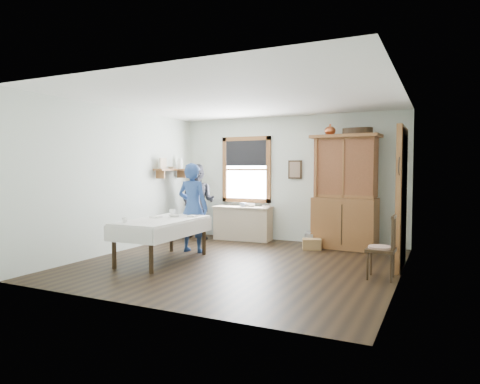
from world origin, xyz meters
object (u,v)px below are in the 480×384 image
(pail, at_px, (311,240))
(wicker_basket, at_px, (312,244))
(woman_blue, at_px, (193,211))
(work_counter, at_px, (243,223))
(china_hutch, at_px, (345,192))
(dining_table, at_px, (162,240))
(figure_dark, at_px, (198,205))
(spindle_chair, at_px, (381,247))

(pail, bearing_deg, wicker_basket, -70.75)
(pail, xyz_separation_m, woman_blue, (-1.87, -1.47, 0.64))
(work_counter, relative_size, china_hutch, 0.58)
(work_counter, relative_size, dining_table, 0.72)
(dining_table, relative_size, figure_dark, 1.15)
(dining_table, relative_size, wicker_basket, 5.06)
(spindle_chair, distance_m, pail, 2.60)
(figure_dark, bearing_deg, pail, -1.10)
(wicker_basket, bearing_deg, work_counter, 164.63)
(wicker_basket, height_order, woman_blue, woman_blue)
(china_hutch, xyz_separation_m, spindle_chair, (0.96, -2.17, -0.66))
(pail, height_order, wicker_basket, pail)
(china_hutch, height_order, woman_blue, china_hutch)
(work_counter, relative_size, wicker_basket, 3.66)
(work_counter, height_order, wicker_basket, work_counter)
(wicker_basket, height_order, figure_dark, figure_dark)
(spindle_chair, xyz_separation_m, figure_dark, (-4.13, 1.86, 0.31))
(spindle_chair, bearing_deg, pail, 129.99)
(dining_table, height_order, pail, dining_table)
(wicker_basket, relative_size, figure_dark, 0.23)
(dining_table, height_order, spindle_chair, spindle_chair)
(pail, distance_m, figure_dark, 2.62)
(china_hutch, relative_size, pail, 8.36)
(pail, bearing_deg, spindle_chair, -51.70)
(pail, bearing_deg, dining_table, -128.45)
(china_hutch, distance_m, spindle_chair, 2.46)
(china_hutch, relative_size, dining_table, 1.25)
(spindle_chair, bearing_deg, wicker_basket, 132.23)
(china_hutch, bearing_deg, dining_table, -131.67)
(spindle_chair, height_order, woman_blue, woman_blue)
(pail, relative_size, figure_dark, 0.17)
(work_counter, relative_size, pail, 4.84)
(wicker_basket, distance_m, woman_blue, 2.39)
(work_counter, xyz_separation_m, figure_dark, (-0.93, -0.37, 0.40))
(dining_table, relative_size, spindle_chair, 1.95)
(pail, distance_m, wicker_basket, 0.28)
(woman_blue, xyz_separation_m, figure_dark, (-0.67, 1.30, -0.00))
(dining_table, bearing_deg, figure_dark, 106.04)
(wicker_basket, bearing_deg, spindle_chair, -49.46)
(dining_table, bearing_deg, china_hutch, 44.98)
(woman_blue, bearing_deg, china_hutch, -148.08)
(spindle_chair, bearing_deg, china_hutch, 115.59)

